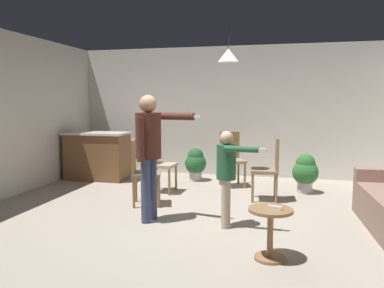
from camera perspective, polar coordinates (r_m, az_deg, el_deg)
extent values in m
plane|color=#9E9384|center=(5.12, -0.27, -11.37)|extent=(7.68, 7.68, 0.00)
cube|color=beige|center=(8.02, 5.16, 4.88)|extent=(6.40, 0.10, 2.70)
cylinder|color=olive|center=(5.96, 24.10, -9.06)|extent=(0.05, 0.05, 0.06)
cube|color=brown|center=(7.85, -14.07, -1.88)|extent=(1.20, 0.60, 0.91)
cube|color=beige|center=(7.80, -14.17, 1.58)|extent=(1.26, 0.66, 0.04)
cylinder|color=olive|center=(3.85, 11.78, -9.71)|extent=(0.44, 0.44, 0.03)
cylinder|color=olive|center=(3.93, 11.69, -13.35)|extent=(0.06, 0.06, 0.49)
cylinder|color=olive|center=(4.01, 11.61, -16.45)|extent=(0.31, 0.31, 0.03)
cylinder|color=#384260|center=(5.08, -5.99, -6.67)|extent=(0.12, 0.12, 0.83)
cylinder|color=#384260|center=(4.94, -7.00, -7.07)|extent=(0.12, 0.12, 0.83)
cylinder|color=#4C261E|center=(4.90, -6.59, 1.25)|extent=(0.33, 0.33, 0.59)
sphere|color=tan|center=(4.88, -6.66, 6.03)|extent=(0.23, 0.23, 0.23)
cylinder|color=#4C261E|center=(4.92, -2.71, 4.20)|extent=(0.56, 0.20, 0.10)
cube|color=white|center=(4.79, 0.60, 4.15)|extent=(0.13, 0.06, 0.04)
cylinder|color=#4C261E|center=(4.74, -7.76, 0.70)|extent=(0.10, 0.10, 0.55)
cylinder|color=tan|center=(4.85, 5.29, -8.66)|extent=(0.09, 0.09, 0.61)
cylinder|color=tan|center=(4.73, 4.96, -9.05)|extent=(0.09, 0.09, 0.61)
cylinder|color=#265938|center=(4.68, 5.19, -2.70)|extent=(0.24, 0.24, 0.43)
sphere|color=#D8AD8C|center=(4.64, 5.23, 0.94)|extent=(0.17, 0.17, 0.17)
cylinder|color=#265938|center=(4.82, 5.54, -2.70)|extent=(0.07, 0.07, 0.41)
cylinder|color=#265938|center=(4.48, 7.38, -0.79)|extent=(0.41, 0.10, 0.07)
cube|color=white|center=(4.45, 10.34, -0.90)|extent=(0.13, 0.04, 0.04)
cylinder|color=olive|center=(5.98, 12.58, -6.67)|extent=(0.04, 0.04, 0.45)
cylinder|color=olive|center=(6.33, 12.41, -5.94)|extent=(0.04, 0.04, 0.45)
cylinder|color=olive|center=(5.97, 9.10, -6.62)|extent=(0.04, 0.04, 0.45)
cylinder|color=olive|center=(6.32, 9.14, -5.88)|extent=(0.04, 0.04, 0.45)
cube|color=#7F664C|center=(6.10, 10.86, -3.98)|extent=(0.45, 0.45, 0.05)
cube|color=olive|center=(6.06, 12.71, -1.45)|extent=(0.06, 0.38, 0.50)
cylinder|color=olive|center=(6.81, -5.32, -4.94)|extent=(0.04, 0.04, 0.45)
cylinder|color=olive|center=(6.48, -6.47, -5.54)|extent=(0.04, 0.04, 0.45)
cylinder|color=olive|center=(6.69, -2.43, -5.13)|extent=(0.04, 0.04, 0.45)
cylinder|color=olive|center=(6.35, -3.45, -5.75)|extent=(0.04, 0.04, 0.45)
cube|color=tan|center=(6.53, -4.44, -3.19)|extent=(0.44, 0.44, 0.05)
cube|color=olive|center=(6.56, -6.01, -0.73)|extent=(0.06, 0.38, 0.50)
cylinder|color=olive|center=(7.25, 7.01, -4.26)|extent=(0.04, 0.04, 0.45)
cylinder|color=olive|center=(7.15, 4.27, -4.38)|extent=(0.04, 0.04, 0.45)
cylinder|color=olive|center=(6.92, 7.97, -4.79)|extent=(0.04, 0.04, 0.45)
cylinder|color=olive|center=(6.81, 5.10, -4.94)|extent=(0.04, 0.04, 0.45)
cube|color=#997F60|center=(6.99, 6.11, -2.57)|extent=(0.56, 0.56, 0.05)
cube|color=olive|center=(7.13, 5.67, -0.16)|extent=(0.36, 0.20, 0.50)
cylinder|color=olive|center=(6.01, -8.46, -6.52)|extent=(0.04, 0.04, 0.45)
cylinder|color=olive|center=(5.66, -8.77, -7.34)|extent=(0.04, 0.04, 0.45)
cylinder|color=olive|center=(5.99, -5.00, -6.52)|extent=(0.04, 0.04, 0.45)
cylinder|color=olive|center=(5.64, -5.10, -7.34)|extent=(0.04, 0.04, 0.45)
cube|color=#7F664C|center=(5.77, -6.87, -4.50)|extent=(0.52, 0.52, 0.05)
cube|color=olive|center=(5.74, -8.80, -1.81)|extent=(0.15, 0.37, 0.50)
cylinder|color=#B7B2AD|center=(7.55, 0.54, -4.77)|extent=(0.25, 0.25, 0.19)
sphere|color=#235B2D|center=(7.51, 0.54, -2.93)|extent=(0.42, 0.42, 0.42)
sphere|color=#235B2D|center=(7.48, 0.54, -1.81)|extent=(0.32, 0.32, 0.32)
cylinder|color=#B7B2AD|center=(6.84, 16.64, -6.20)|extent=(0.26, 0.26, 0.20)
sphere|color=#2D6B33|center=(6.79, 16.71, -4.10)|extent=(0.44, 0.44, 0.44)
sphere|color=#2D6B33|center=(6.76, 16.75, -2.81)|extent=(0.33, 0.33, 0.33)
cube|color=white|center=(3.81, 12.42, -9.38)|extent=(0.13, 0.07, 0.04)
cone|color=silver|center=(5.83, 5.51, 13.16)|extent=(0.32, 0.32, 0.20)
cylinder|color=black|center=(5.86, 5.54, 15.78)|extent=(0.01, 0.01, 0.36)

